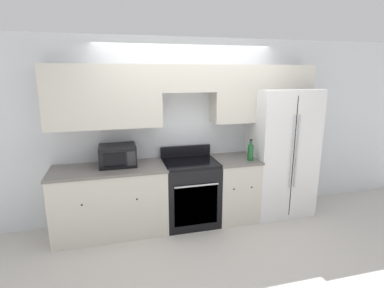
% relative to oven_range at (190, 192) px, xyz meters
% --- Properties ---
extents(ground_plane, '(12.00, 12.00, 0.00)m').
position_rel_oven_range_xyz_m(ground_plane, '(0.02, -0.31, -0.46)').
color(ground_plane, beige).
extents(wall_back, '(8.00, 0.39, 2.60)m').
position_rel_oven_range_xyz_m(wall_back, '(0.03, 0.27, 1.06)').
color(wall_back, silver).
rests_on(wall_back, ground_plane).
extents(lower_cabinets_left, '(1.48, 0.64, 0.92)m').
position_rel_oven_range_xyz_m(lower_cabinets_left, '(-1.10, -0.00, -0.00)').
color(lower_cabinets_left, beige).
rests_on(lower_cabinets_left, ground_plane).
extents(lower_cabinets_right, '(0.61, 0.64, 0.92)m').
position_rel_oven_range_xyz_m(lower_cabinets_right, '(0.67, -0.00, -0.00)').
color(lower_cabinets_right, beige).
rests_on(lower_cabinets_right, ground_plane).
extents(oven_range, '(0.74, 0.65, 1.08)m').
position_rel_oven_range_xyz_m(oven_range, '(0.00, 0.00, 0.00)').
color(oven_range, black).
rests_on(oven_range, ground_plane).
extents(refrigerator, '(0.92, 0.72, 1.90)m').
position_rel_oven_range_xyz_m(refrigerator, '(1.42, 0.03, 0.48)').
color(refrigerator, white).
rests_on(refrigerator, ground_plane).
extents(microwave, '(0.48, 0.40, 0.27)m').
position_rel_oven_range_xyz_m(microwave, '(-0.97, 0.08, 0.59)').
color(microwave, black).
rests_on(microwave, lower_cabinets_left).
extents(bottle, '(0.08, 0.08, 0.30)m').
position_rel_oven_range_xyz_m(bottle, '(0.83, -0.16, 0.57)').
color(bottle, '#195928').
rests_on(bottle, lower_cabinets_right).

